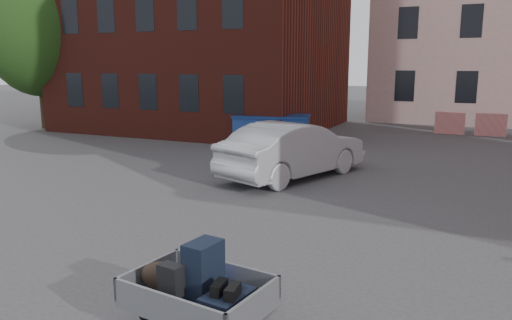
% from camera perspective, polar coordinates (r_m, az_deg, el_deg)
% --- Properties ---
extents(ground, '(120.00, 120.00, 0.00)m').
position_cam_1_polar(ground, '(10.50, 2.13, -6.77)').
color(ground, '#38383A').
rests_on(ground, ground).
extents(far_building, '(6.00, 6.00, 8.00)m').
position_cam_1_polar(far_building, '(39.27, -13.20, 11.96)').
color(far_building, maroon).
rests_on(far_building, ground).
extents(tree, '(5.28, 5.28, 8.30)m').
position_cam_1_polar(tree, '(26.97, -23.66, 14.36)').
color(tree, '#3D2B1C').
rests_on(tree, ground).
extents(barriers, '(4.70, 0.18, 1.00)m').
position_cam_1_polar(barriers, '(24.41, 25.25, 3.65)').
color(barriers, red).
rests_on(barriers, ground).
extents(trailer, '(1.74, 1.90, 1.20)m').
position_cam_1_polar(trailer, '(6.04, -6.74, -14.60)').
color(trailer, black).
rests_on(trailer, ground).
extents(dumpster, '(3.16, 2.10, 1.22)m').
position_cam_1_polar(dumpster, '(19.49, 1.80, 3.41)').
color(dumpster, '#1E4092').
rests_on(dumpster, ground).
extents(silver_car, '(3.22, 5.06, 1.58)m').
position_cam_1_polar(silver_car, '(14.14, 4.34, 1.17)').
color(silver_car, '#ABADB3').
rests_on(silver_car, ground).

